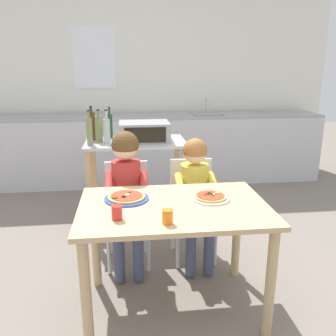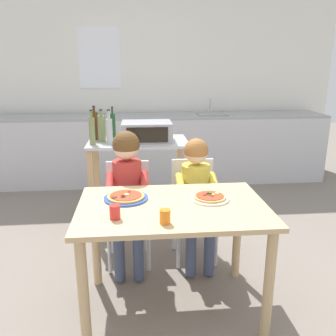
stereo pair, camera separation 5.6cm
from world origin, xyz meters
name	(u,v)px [view 1 (the left image)]	position (x,y,z in m)	size (l,w,h in m)	color
ground_plane	(157,227)	(0.00, 1.23, 0.00)	(12.30, 12.30, 0.00)	slate
back_wall_tiled	(144,80)	(0.00, 3.13, 1.35)	(5.23, 0.13, 2.70)	white
kitchen_counter	(147,149)	(0.00, 2.72, 0.46)	(4.71, 0.60, 1.11)	silver
kitchen_island_cart	(136,171)	(-0.19, 1.29, 0.58)	(0.94, 0.56, 0.87)	#B7BABF
toaster_oven	(144,132)	(-0.11, 1.27, 0.96)	(0.46, 0.35, 0.18)	#999BA0
bottle_slim_sauce	(92,126)	(-0.60, 1.40, 1.01)	(0.07, 0.07, 0.32)	#4C2D14
bottle_squat_spirits	(110,125)	(-0.44, 1.50, 0.99)	(0.05, 0.05, 0.30)	#1E4723
bottle_dark_olive_oil	(107,130)	(-0.45, 1.19, 1.00)	(0.06, 0.06, 0.31)	#ADB7B2
bottle_clear_vinegar	(90,131)	(-0.60, 1.15, 1.00)	(0.05, 0.05, 0.31)	olive
bottle_tall_green_wine	(99,128)	(-0.53, 1.29, 1.00)	(0.07, 0.07, 0.30)	olive
dining_table	(174,222)	(0.00, 0.00, 0.62)	(1.16, 0.77, 0.74)	tan
dining_chair_left	(127,205)	(-0.29, 0.65, 0.48)	(0.36, 0.36, 0.81)	silver
dining_chair_right	(193,202)	(0.25, 0.67, 0.48)	(0.36, 0.36, 0.81)	silver
child_in_red_shirt	(126,184)	(-0.29, 0.54, 0.70)	(0.32, 0.42, 1.08)	#424C6B
child_in_yellow_shirt	(196,187)	(0.25, 0.55, 0.65)	(0.32, 0.42, 1.00)	#424C6B
pizza_plate_blue_rimmed	(127,198)	(-0.29, 0.13, 0.75)	(0.28, 0.28, 0.03)	#3356B7
pizza_plate_white	(210,197)	(0.25, 0.07, 0.75)	(0.25, 0.25, 0.03)	white
drinking_cup_orange	(168,217)	(-0.07, -0.26, 0.78)	(0.06, 0.06, 0.08)	orange
drinking_cup_red	(117,213)	(-0.34, -0.17, 0.78)	(0.06, 0.06, 0.08)	red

